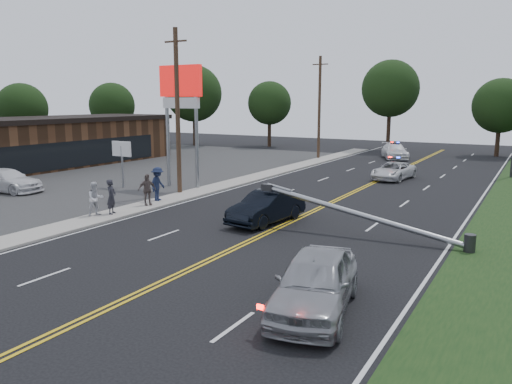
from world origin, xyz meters
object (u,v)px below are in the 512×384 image
Objects in this scene: parked_car at (6,181)px; emergency_a at (393,171)px; fallen_streetlight at (371,217)px; utility_pole_far at (319,107)px; pylon_sign at (181,97)px; crashed_sedan at (267,207)px; small_sign at (122,153)px; bystander_d at (147,190)px; bystander_b at (96,199)px; utility_pole_mid at (178,112)px; emergency_b at (395,151)px; bystander_a at (111,197)px; waiting_sedan at (315,282)px; bystander_c at (158,184)px.

parked_car reaches higher than emergency_a.
utility_pole_far is at bearing 117.24° from fallen_streetlight.
crashed_sedan is (9.54, -5.75, -5.24)m from pylon_sign.
small_sign is at bearing 170.49° from crashed_sedan.
crashed_sedan is 0.92× the size of parked_car.
bystander_d is at bearing -87.92° from utility_pole_far.
bystander_b is at bearing -109.09° from emergency_a.
bystander_b is (0.44, -7.14, -4.12)m from utility_pole_mid.
bystander_d is at bearing -76.66° from utility_pole_mid.
emergency_b is at bearing 10.00° from bystander_b.
fallen_streetlight is at bearing -71.64° from emergency_a.
crashed_sedan is 0.88× the size of emergency_b.
bystander_d is (2.24, -5.98, -5.02)m from pylon_sign.
bystander_a is at bearing -48.93° from small_sign.
bystander_b is (-13.87, 4.89, 0.13)m from waiting_sedan.
bystander_a is (10.93, -1.58, 0.27)m from parked_car.
crashed_sedan is at bearing 177.19° from fallen_streetlight.
crashed_sedan is at bearing 114.15° from waiting_sedan.
bystander_a is (0.83, -6.46, -4.09)m from utility_pole_mid.
fallen_streetlight is 5.46× the size of bystander_d.
utility_pole_far reaches higher than crashed_sedan.
waiting_sedan is (6.07, -8.28, 0.08)m from crashed_sedan.
utility_pole_mid is 2.00× the size of parked_car.
pylon_sign is 20.06m from utility_pole_far.
emergency_a is at bearing 51.50° from utility_pole_mid.
emergency_a is at bearing 43.09° from pylon_sign.
bystander_a is at bearing -108.94° from emergency_a.
bystander_b is (-7.80, -3.39, 0.21)m from crashed_sedan.
crashed_sedan is 18.37m from parked_car.
utility_pole_mid is 19.17m from waiting_sedan.
fallen_streetlight is 13.32m from bystander_b.
fallen_streetlight is 5.54× the size of bystander_b.
utility_pole_far is 2.20× the size of emergency_a.
waiting_sedan is at bearing -41.94° from pylon_sign.
small_sign reaches higher than bystander_d.
utility_pole_far reaches higher than waiting_sedan.
bystander_a is at bearing -153.82° from bystander_d.
bystander_b is (10.54, -2.26, 0.24)m from parked_car.
fallen_streetlight is 0.94× the size of utility_pole_far.
emergency_a is 0.87× the size of emergency_b.
bystander_c reaches higher than bystander_b.
emergency_b is 33.72m from bystander_b.
bystander_c reaches higher than emergency_a.
parked_car is 0.96× the size of emergency_b.
parked_car is at bearing -142.75° from emergency_b.
pylon_sign is 16.66m from fallen_streetlight.
utility_pole_far reaches higher than bystander_a.
bystander_c is at bearing 18.49° from bystander_b.
bystander_a reaches higher than crashed_sedan.
utility_pole_far is at bearing 30.84° from bystander_d.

